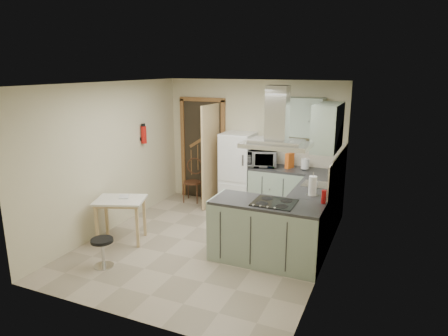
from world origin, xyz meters
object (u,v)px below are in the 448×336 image
at_px(bentwood_chair, 192,182).
at_px(stool, 103,253).
at_px(drop_leaf_table, 121,220).
at_px(fridge, 238,171).
at_px(microwave, 261,158).
at_px(peninsula, 267,232).
at_px(extractor_hood, 276,145).

height_order(bentwood_chair, stool, bentwood_chair).
height_order(drop_leaf_table, bentwood_chair, bentwood_chair).
distance_m(fridge, microwave, 0.57).
bearing_deg(peninsula, stool, -152.69).
xyz_separation_m(bentwood_chair, microwave, (1.48, -0.00, 0.65)).
bearing_deg(stool, microwave, 66.46).
bearing_deg(stool, peninsula, 27.31).
height_order(fridge, stool, fridge).
xyz_separation_m(fridge, peninsula, (1.22, -1.98, -0.30)).
relative_size(stool, microwave, 0.72).
bearing_deg(stool, drop_leaf_table, 109.80).
distance_m(peninsula, drop_leaf_table, 2.35).
relative_size(peninsula, bentwood_chair, 1.90).
height_order(peninsula, microwave, microwave).
distance_m(fridge, bentwood_chair, 1.06).
xyz_separation_m(fridge, bentwood_chair, (-1.00, -0.04, -0.34)).
bearing_deg(bentwood_chair, microwave, -9.37).
height_order(bentwood_chair, microwave, microwave).
bearing_deg(drop_leaf_table, microwave, 33.36).
bearing_deg(peninsula, microwave, 110.94).
bearing_deg(bentwood_chair, drop_leaf_table, -102.26).
xyz_separation_m(fridge, stool, (-0.82, -3.04, -0.54)).
height_order(drop_leaf_table, microwave, microwave).
height_order(peninsula, stool, peninsula).
bearing_deg(bentwood_chair, extractor_hood, -49.19).
xyz_separation_m(peninsula, extractor_hood, (0.10, 0.00, 1.27)).
xyz_separation_m(extractor_hood, stool, (-2.15, -1.06, -1.51)).
distance_m(extractor_hood, drop_leaf_table, 2.81).
relative_size(peninsula, microwave, 2.67).
bearing_deg(extractor_hood, fridge, 123.79).
bearing_deg(bentwood_chair, stool, -95.97).
distance_m(bentwood_chair, microwave, 1.62).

